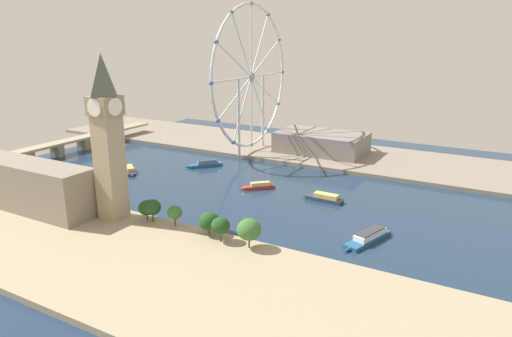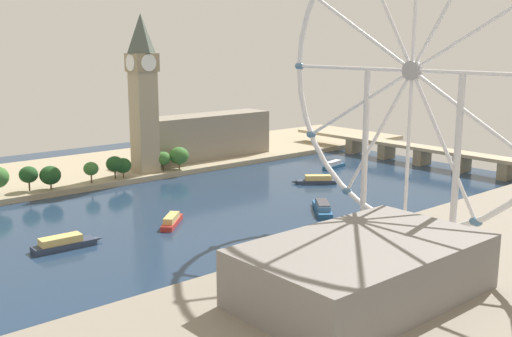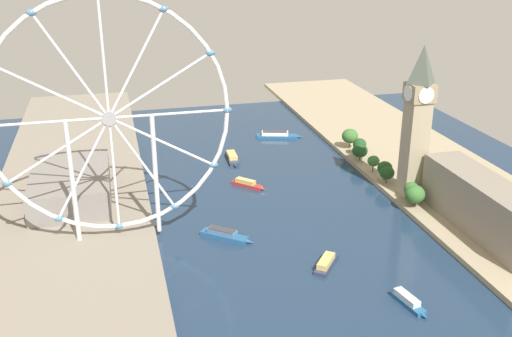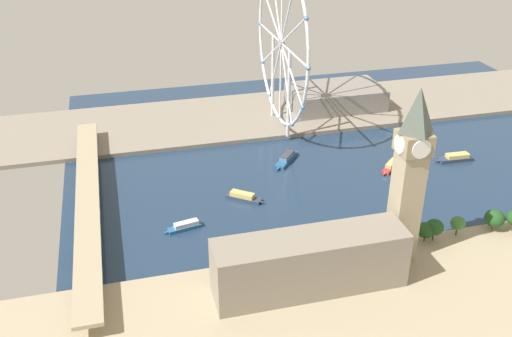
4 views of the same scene
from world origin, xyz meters
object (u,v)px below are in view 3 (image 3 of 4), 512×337
object	(u,v)px
ferris_wheel	(109,119)
tour_boat_2	(247,184)
clock_tower	(417,120)
tour_boat_1	(408,301)
riverside_hall	(71,185)
tour_boat_5	(225,235)
tour_boat_4	(277,135)
tour_boat_3	(232,158)
tour_boat_0	(326,262)
parliament_block	(484,206)

from	to	relation	value
ferris_wheel	tour_boat_2	xyz separation A→B (m)	(-79.95, -52.32, -63.32)
clock_tower	tour_boat_1	xyz separation A→B (m)	(53.42, 101.05, -47.09)
clock_tower	riverside_hall	world-z (taller)	clock_tower
clock_tower	tour_boat_5	distance (m)	128.73
ferris_wheel	tour_boat_4	distance (m)	198.60
ferris_wheel	tour_boat_1	world-z (taller)	ferris_wheel
tour_boat_3	tour_boat_4	world-z (taller)	tour_boat_4
tour_boat_4	tour_boat_5	size ratio (longest dim) A/B	1.41
ferris_wheel	tour_boat_3	world-z (taller)	ferris_wheel
tour_boat_0	tour_boat_1	distance (m)	44.86
ferris_wheel	tour_boat_2	size ratio (longest dim) A/B	6.16
ferris_wheel	tour_boat_2	distance (m)	114.63
tour_boat_4	tour_boat_1	bearing A→B (deg)	-75.70
ferris_wheel	riverside_hall	world-z (taller)	ferris_wheel
riverside_hall	tour_boat_2	size ratio (longest dim) A/B	3.69
ferris_wheel	tour_boat_4	bearing A→B (deg)	-131.43
clock_tower	tour_boat_5	size ratio (longest dim) A/B	3.39
tour_boat_2	tour_boat_3	distance (m)	47.42
riverside_hall	tour_boat_2	xyz separation A→B (m)	(-105.18, 1.98, -9.44)
tour_boat_4	tour_boat_2	bearing A→B (deg)	-100.50
ferris_wheel	riverside_hall	xyz separation A→B (m)	(25.23, -54.30, -53.88)
tour_boat_1	tour_boat_2	bearing A→B (deg)	-176.59
riverside_hall	tour_boat_1	world-z (taller)	riverside_hall
ferris_wheel	tour_boat_4	xyz separation A→B (m)	(-124.61, -141.20, -63.06)
parliament_block	tour_boat_2	world-z (taller)	parliament_block
tour_boat_0	tour_boat_4	world-z (taller)	tour_boat_4
tour_boat_0	tour_boat_2	bearing A→B (deg)	46.07
tour_boat_2	clock_tower	bearing A→B (deg)	22.30
tour_boat_0	tour_boat_1	xyz separation A→B (m)	(-22.56, 38.77, -0.05)
clock_tower	tour_boat_0	size ratio (longest dim) A/B	4.00
tour_boat_3	tour_boat_1	bearing A→B (deg)	13.50
tour_boat_0	tour_boat_4	xyz separation A→B (m)	(-30.11, -191.61, 0.24)
riverside_hall	tour_boat_5	xyz separation A→B (m)	(-78.06, 65.35, -9.33)
ferris_wheel	tour_boat_0	xyz separation A→B (m)	(-94.51, 50.41, -63.29)
tour_boat_1	clock_tower	bearing A→B (deg)	140.85
tour_boat_2	riverside_hall	bearing A→B (deg)	-134.71
tour_boat_4	tour_boat_3	bearing A→B (deg)	-120.65
tour_boat_3	clock_tower	bearing A→B (deg)	48.23
tour_boat_0	tour_boat_3	xyz separation A→B (m)	(14.08, -150.14, 0.16)
clock_tower	riverside_hall	size ratio (longest dim) A/B	1.21
tour_boat_3	tour_boat_5	world-z (taller)	tour_boat_5
riverside_hall	tour_boat_5	distance (m)	102.23
clock_tower	tour_boat_4	size ratio (longest dim) A/B	2.41
tour_boat_1	tour_boat_3	size ratio (longest dim) A/B	0.82
clock_tower	parliament_block	world-z (taller)	clock_tower
parliament_block	tour_boat_0	xyz separation A→B (m)	(89.55, 9.68, -14.96)
tour_boat_5	tour_boat_4	bearing A→B (deg)	104.15
tour_boat_1	tour_boat_2	world-z (taller)	tour_boat_2
parliament_block	ferris_wheel	bearing A→B (deg)	-12.48
tour_boat_5	tour_boat_0	bearing A→B (deg)	-3.97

